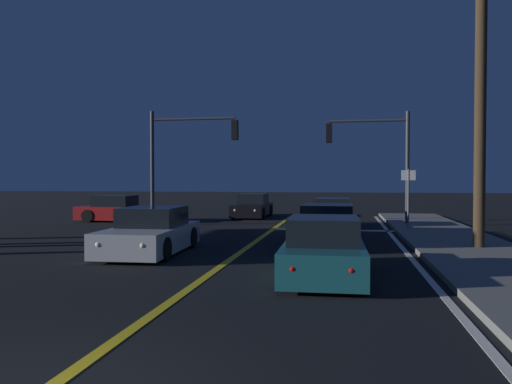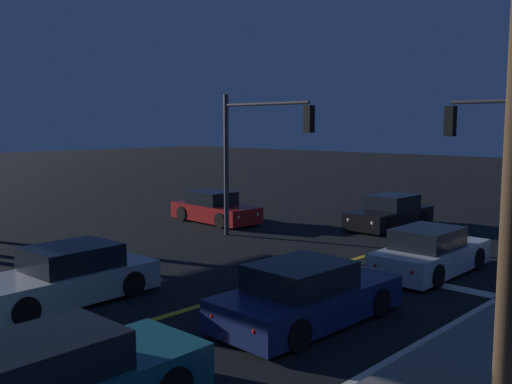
# 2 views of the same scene
# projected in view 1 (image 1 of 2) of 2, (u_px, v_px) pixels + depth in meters

# --- Properties ---
(sidewalk_right) EXTENTS (3.20, 34.40, 0.15)m
(sidewalk_right) POSITION_uv_depth(u_px,v_px,m) (491.00, 262.00, 12.62)
(sidewalk_right) COLOR slate
(sidewalk_right) RESTS_ON ground
(lane_line_center) EXTENTS (0.20, 32.48, 0.01)m
(lane_line_center) POSITION_uv_depth(u_px,v_px,m) (233.00, 258.00, 13.78)
(lane_line_center) COLOR gold
(lane_line_center) RESTS_ON ground
(lane_line_edge_right) EXTENTS (0.16, 32.48, 0.01)m
(lane_line_edge_right) POSITION_uv_depth(u_px,v_px,m) (415.00, 263.00, 12.95)
(lane_line_edge_right) COLOR silver
(lane_line_edge_right) RESTS_ON ground
(stop_bar) EXTENTS (5.08, 0.50, 0.01)m
(stop_bar) POSITION_uv_depth(u_px,v_px,m) (332.00, 230.00, 21.27)
(stop_bar) COLOR silver
(stop_bar) RESTS_ON ground
(car_following_oncoming_silver) EXTENTS (2.11, 4.53, 1.34)m
(car_following_oncoming_silver) POSITION_uv_depth(u_px,v_px,m) (151.00, 233.00, 14.72)
(car_following_oncoming_silver) COLOR #B2B5BA
(car_following_oncoming_silver) RESTS_ON ground
(car_far_approaching_navy) EXTENTS (2.07, 4.52, 1.34)m
(car_far_approaching_navy) POSITION_uv_depth(u_px,v_px,m) (328.00, 227.00, 16.65)
(car_far_approaching_navy) COLOR navy
(car_far_approaching_navy) RESTS_ON ground
(car_side_waiting_black) EXTENTS (1.87, 4.37, 1.34)m
(car_side_waiting_black) POSITION_uv_depth(u_px,v_px,m) (253.00, 207.00, 28.60)
(car_side_waiting_black) COLOR black
(car_side_waiting_black) RESTS_ON ground
(car_distant_tail_teal) EXTENTS (1.88, 4.27, 1.34)m
(car_distant_tail_teal) POSITION_uv_depth(u_px,v_px,m) (324.00, 251.00, 11.09)
(car_distant_tail_teal) COLOR #195960
(car_distant_tail_teal) RESTS_ON ground
(car_mid_block_red) EXTENTS (4.32, 1.97, 1.34)m
(car_mid_block_red) POSITION_uv_depth(u_px,v_px,m) (118.00, 210.00, 25.65)
(car_mid_block_red) COLOR maroon
(car_mid_block_red) RESTS_ON ground
(car_lead_oncoming_white) EXTENTS (1.83, 4.36, 1.34)m
(car_lead_oncoming_white) POSITION_uv_depth(u_px,v_px,m) (332.00, 215.00, 22.19)
(car_lead_oncoming_white) COLOR silver
(car_lead_oncoming_white) RESTS_ON ground
(traffic_signal_near_right) EXTENTS (3.79, 0.28, 5.28)m
(traffic_signal_near_right) POSITION_uv_depth(u_px,v_px,m) (376.00, 150.00, 23.11)
(traffic_signal_near_right) COLOR #38383D
(traffic_signal_near_right) RESTS_ON ground
(traffic_signal_far_left) EXTENTS (4.21, 0.28, 5.36)m
(traffic_signal_far_left) POSITION_uv_depth(u_px,v_px,m) (184.00, 148.00, 23.25)
(traffic_signal_far_left) COLOR #38383D
(traffic_signal_far_left) RESTS_ON ground
(utility_pole_right) EXTENTS (1.47, 0.33, 9.67)m
(utility_pole_right) POSITION_uv_depth(u_px,v_px,m) (481.00, 84.00, 14.79)
(utility_pole_right) COLOR #42301E
(utility_pole_right) RESTS_ON ground
(street_sign_corner) EXTENTS (0.56, 0.06, 2.58)m
(street_sign_corner) POSITION_uv_depth(u_px,v_px,m) (408.00, 190.00, 20.21)
(street_sign_corner) COLOR slate
(street_sign_corner) RESTS_ON ground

